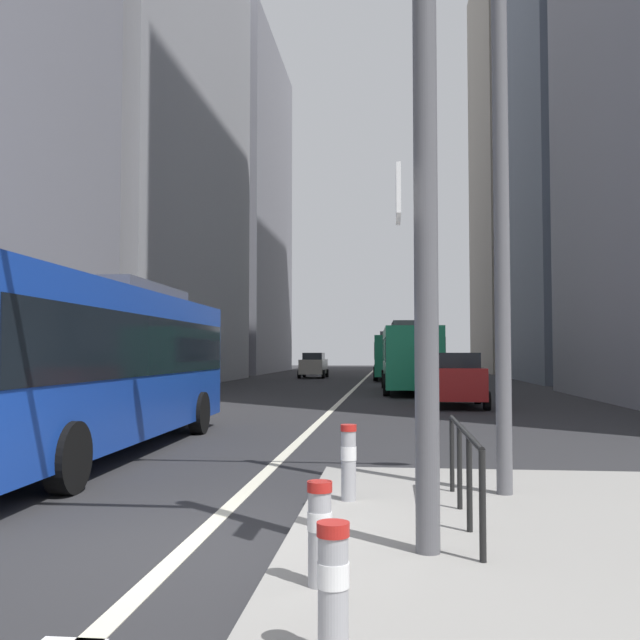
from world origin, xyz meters
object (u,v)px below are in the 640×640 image
object	(u,v)px
car_receding_near	(456,379)
city_bus_blue_oncoming	(91,358)
city_bus_red_distant	(392,354)
street_lamp_post	(500,95)
city_bus_red_receding	(409,355)
bollard_left	(333,583)
bollard_back	(349,458)
traffic_signal_gantry	(235,127)
bollard_right	(320,527)
car_oncoming_mid	(314,365)

from	to	relation	value
car_receding_near	city_bus_blue_oncoming	bearing A→B (deg)	-122.13
city_bus_red_distant	street_lamp_post	bearing A→B (deg)	-88.11
city_bus_red_receding	city_bus_red_distant	xyz separation A→B (m)	(-0.85, 16.53, 0.00)
city_bus_blue_oncoming	bollard_left	size ratio (longest dim) A/B	14.10
bollard_back	city_bus_blue_oncoming	bearing A→B (deg)	140.40
traffic_signal_gantry	bollard_right	bearing A→B (deg)	-47.40
traffic_signal_gantry	city_bus_blue_oncoming	bearing A→B (deg)	123.44
car_receding_near	street_lamp_post	xyz separation A→B (m)	(-0.88, -16.46, 4.29)
traffic_signal_gantry	street_lamp_post	bearing A→B (deg)	43.50
traffic_signal_gantry	bollard_left	world-z (taller)	traffic_signal_gantry
city_bus_red_receding	city_bus_red_distant	world-z (taller)	same
city_bus_blue_oncoming	traffic_signal_gantry	world-z (taller)	traffic_signal_gantry
city_bus_blue_oncoming	car_oncoming_mid	size ratio (longest dim) A/B	2.59
bollard_right	bollard_back	world-z (taller)	bollard_back
city_bus_red_distant	car_receding_near	world-z (taller)	city_bus_red_distant
city_bus_red_receding	street_lamp_post	xyz separation A→B (m)	(0.55, -25.89, 3.45)
traffic_signal_gantry	bollard_right	world-z (taller)	traffic_signal_gantry
car_receding_near	traffic_signal_gantry	distance (m)	19.79
city_bus_red_receding	street_lamp_post	distance (m)	26.13
car_oncoming_mid	bollard_left	distance (m)	49.95
city_bus_red_receding	car_receding_near	distance (m)	9.58
bollard_right	city_bus_blue_oncoming	bearing A→B (deg)	124.79
city_bus_blue_oncoming	bollard_left	distance (m)	10.30
city_bus_blue_oncoming	bollard_back	xyz separation A→B (m)	(5.19, -4.29, -1.18)
bollard_right	traffic_signal_gantry	bearing A→B (deg)	132.60
traffic_signal_gantry	bollard_right	size ratio (longest dim) A/B	7.53
city_bus_blue_oncoming	bollard_back	size ratio (longest dim) A/B	12.25
traffic_signal_gantry	street_lamp_post	xyz separation A→B (m)	(2.88, 2.73, 1.21)
city_bus_red_receding	city_bus_blue_oncoming	bearing A→B (deg)	-106.51
car_receding_near	bollard_left	xyz separation A→B (m)	(-2.64, -21.45, -0.40)
city_bus_blue_oncoming	bollard_right	bearing A→B (deg)	-55.21
city_bus_red_distant	bollard_left	world-z (taller)	city_bus_red_distant
car_receding_near	city_bus_red_distant	bearing A→B (deg)	95.02
car_receding_near	street_lamp_post	world-z (taller)	street_lamp_post
street_lamp_post	car_oncoming_mid	bearing A→B (deg)	99.47
car_receding_near	bollard_back	size ratio (longest dim) A/B	4.87
car_receding_near	bollard_back	bearing A→B (deg)	-99.41
traffic_signal_gantry	bollard_back	xyz separation A→B (m)	(0.93, 2.15, -3.42)
city_bus_red_receding	bollard_left	world-z (taller)	city_bus_red_receding
street_lamp_post	bollard_back	bearing A→B (deg)	-163.36
city_bus_blue_oncoming	bollard_right	size ratio (longest dim) A/B	14.07
city_bus_blue_oncoming	bollard_left	xyz separation A→B (m)	(5.37, -8.70, -1.24)
city_bus_blue_oncoming	car_receding_near	bearing A→B (deg)	57.87
traffic_signal_gantry	car_oncoming_mid	bearing A→B (deg)	95.51
car_oncoming_mid	bollard_left	world-z (taller)	car_oncoming_mid
traffic_signal_gantry	bollard_right	xyz separation A→B (m)	(0.90, -0.98, -3.48)
car_receding_near	bollard_right	xyz separation A→B (m)	(-2.85, -20.17, -0.39)
car_oncoming_mid	bollard_left	xyz separation A→B (m)	(5.68, -49.63, -0.40)
street_lamp_post	bollard_left	distance (m)	7.07
bollard_right	street_lamp_post	bearing A→B (deg)	62.01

